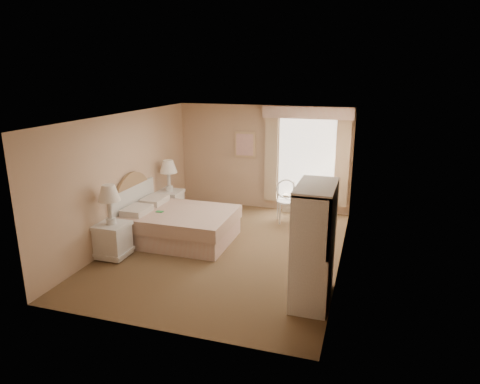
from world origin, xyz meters
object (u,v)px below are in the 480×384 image
(bed, at_px, (176,223))
(cafe_chair, at_px, (286,197))
(armoire, at_px, (314,254))
(nightstand_near, at_px, (112,231))
(round_table, at_px, (310,200))
(nightstand_far, at_px, (170,197))

(bed, bearing_deg, cafe_chair, 43.35)
(cafe_chair, relative_size, armoire, 0.53)
(nightstand_near, bearing_deg, round_table, 44.30)
(bed, relative_size, nightstand_far, 1.58)
(bed, bearing_deg, nightstand_far, 121.04)
(bed, xyz_separation_m, armoire, (2.94, -1.53, 0.39))
(nightstand_near, xyz_separation_m, armoire, (3.65, -0.42, 0.22))
(cafe_chair, bearing_deg, bed, -156.99)
(bed, bearing_deg, round_table, 38.83)
(round_table, bearing_deg, nightstand_near, -135.70)
(nightstand_near, relative_size, nightstand_far, 1.01)
(bed, relative_size, cafe_chair, 2.24)
(nightstand_far, bearing_deg, cafe_chair, 12.61)
(nightstand_far, xyz_separation_m, armoire, (3.65, -2.72, 0.23))
(nightstand_near, bearing_deg, cafe_chair, 47.98)
(bed, relative_size, round_table, 2.81)
(armoire, bearing_deg, bed, 152.47)
(bed, xyz_separation_m, nightstand_near, (-0.72, -1.11, 0.16))
(nightstand_near, distance_m, armoire, 3.68)
(bed, xyz_separation_m, nightstand_far, (-0.72, 1.19, 0.16))
(bed, bearing_deg, armoire, -27.53)
(bed, height_order, cafe_chair, bed)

